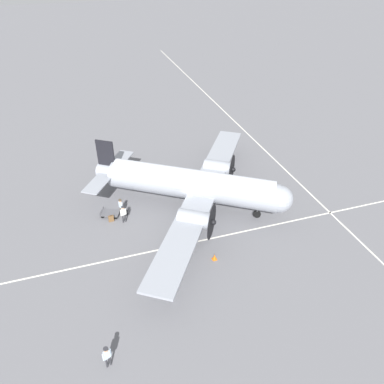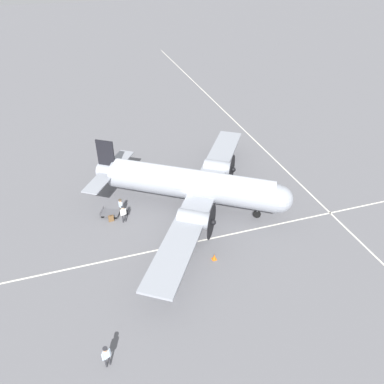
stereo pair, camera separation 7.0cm
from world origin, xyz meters
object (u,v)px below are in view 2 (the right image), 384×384
at_px(airliner_main, 196,185).
at_px(suitcase_near_door, 111,218).
at_px(ramp_agent, 121,205).
at_px(suitcase_upright_spare, 126,212).
at_px(passenger_boarding, 123,212).
at_px(baggage_cart, 110,213).
at_px(crew_foreground, 106,355).
at_px(traffic_cone, 214,257).

xyz_separation_m(airliner_main, suitcase_near_door, (-7.88, 0.32, -2.20)).
height_order(ramp_agent, suitcase_upright_spare, ramp_agent).
relative_size(ramp_agent, suitcase_upright_spare, 2.90).
relative_size(passenger_boarding, baggage_cart, 0.86).
height_order(passenger_boarding, baggage_cart, passenger_boarding).
bearing_deg(suitcase_upright_spare, airliner_main, -7.33).
relative_size(crew_foreground, traffic_cone, 3.42).
xyz_separation_m(airliner_main, passenger_boarding, (-6.79, -0.14, -1.44)).
xyz_separation_m(suitcase_near_door, traffic_cone, (7.05, -7.33, -0.08)).
distance_m(crew_foreground, suitcase_upright_spare, 14.67).
bearing_deg(crew_foreground, baggage_cart, 58.80).
bearing_deg(suitcase_near_door, crew_foreground, -98.31).
height_order(airliner_main, traffic_cone, airliner_main).
relative_size(ramp_agent, traffic_cone, 3.35).
bearing_deg(crew_foreground, ramp_agent, 54.83).
bearing_deg(passenger_boarding, traffic_cone, -66.49).
xyz_separation_m(suitcase_near_door, baggage_cart, (0.02, 0.88, -0.03)).
distance_m(suitcase_near_door, traffic_cone, 10.17).
xyz_separation_m(ramp_agent, suitcase_upright_spare, (0.36, -0.20, -0.77)).
relative_size(crew_foreground, baggage_cart, 0.87).
bearing_deg(crew_foreground, passenger_boarding, 53.56).
distance_m(ramp_agent, suitcase_near_door, 1.46).
bearing_deg(airliner_main, baggage_cart, -154.92).
bearing_deg(passenger_boarding, crew_foreground, -120.52).
xyz_separation_m(suitcase_upright_spare, traffic_cone, (5.66, -7.85, -0.04)).
relative_size(airliner_main, traffic_cone, 45.54).
bearing_deg(suitcase_upright_spare, traffic_cone, -54.24).
bearing_deg(suitcase_near_door, passenger_boarding, -22.56).
height_order(baggage_cart, traffic_cone, baggage_cart).
bearing_deg(traffic_cone, suitcase_upright_spare, 125.76).
xyz_separation_m(passenger_boarding, baggage_cart, (-1.07, 1.33, -0.78)).
height_order(passenger_boarding, traffic_cone, passenger_boarding).
distance_m(crew_foreground, ramp_agent, 14.77).
height_order(suitcase_upright_spare, traffic_cone, suitcase_upright_spare).
height_order(crew_foreground, ramp_agent, crew_foreground).
height_order(crew_foreground, suitcase_upright_spare, crew_foreground).
xyz_separation_m(crew_foreground, suitcase_near_door, (2.00, 13.73, -0.76)).
bearing_deg(traffic_cone, passenger_boarding, 130.88).
bearing_deg(traffic_cone, baggage_cart, 130.55).
bearing_deg(airliner_main, traffic_cone, -63.03).
bearing_deg(suitcase_upright_spare, baggage_cart, 165.29).
bearing_deg(suitcase_near_door, airliner_main, -2.31).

